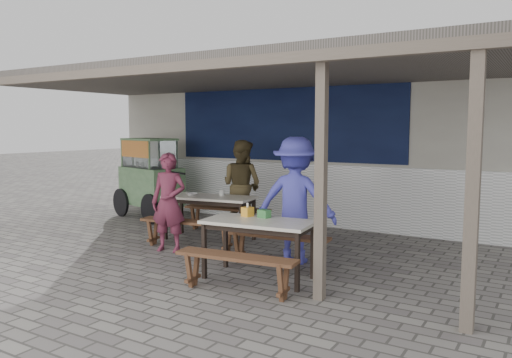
{
  "coord_description": "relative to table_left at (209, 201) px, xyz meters",
  "views": [
    {
      "loc": [
        4.55,
        -5.89,
        1.91
      ],
      "look_at": [
        0.43,
        0.9,
        1.09
      ],
      "focal_mm": 35.0,
      "sensor_mm": 36.0,
      "label": 1
    }
  ],
  "objects": [
    {
      "name": "ground",
      "position": [
        0.48,
        -0.86,
        -0.67
      ],
      "size": [
        60.0,
        60.0,
        0.0
      ],
      "primitive_type": "plane",
      "color": "slate",
      "rests_on": "ground"
    },
    {
      "name": "back_wall",
      "position": [
        0.48,
        2.72,
        1.05
      ],
      "size": [
        9.0,
        1.28,
        3.5
      ],
      "color": "beige",
      "rests_on": "ground"
    },
    {
      "name": "warung_roof",
      "position": [
        0.5,
        0.04,
        2.04
      ],
      "size": [
        9.0,
        4.21,
        2.81
      ],
      "color": "#605853",
      "rests_on": "ground"
    },
    {
      "name": "table_left",
      "position": [
        0.0,
        0.0,
        0.0
      ],
      "size": [
        1.62,
        0.88,
        0.75
      ],
      "rotation": [
        0.0,
        0.0,
        0.15
      ],
      "color": "white",
      "rests_on": "ground"
    },
    {
      "name": "bench_left_street",
      "position": [
        0.11,
        -0.69,
        -0.33
      ],
      "size": [
        1.66,
        0.53,
        0.45
      ],
      "rotation": [
        0.0,
        0.0,
        0.15
      ],
      "color": "brown",
      "rests_on": "ground"
    },
    {
      "name": "bench_left_wall",
      "position": [
        -0.11,
        0.69,
        -0.33
      ],
      "size": [
        1.66,
        0.53,
        0.45
      ],
      "rotation": [
        0.0,
        0.0,
        0.15
      ],
      "color": "brown",
      "rests_on": "ground"
    },
    {
      "name": "table_right",
      "position": [
        1.85,
        -1.46,
        -0.0
      ],
      "size": [
        1.44,
        0.84,
        0.75
      ],
      "rotation": [
        0.0,
        0.0,
        0.11
      ],
      "color": "white",
      "rests_on": "ground"
    },
    {
      "name": "bench_right_street",
      "position": [
        1.92,
        -2.08,
        -0.33
      ],
      "size": [
        1.49,
        0.44,
        0.45
      ],
      "rotation": [
        0.0,
        0.0,
        0.11
      ],
      "color": "brown",
      "rests_on": "ground"
    },
    {
      "name": "bench_right_wall",
      "position": [
        1.79,
        -0.84,
        -0.33
      ],
      "size": [
        1.49,
        0.44,
        0.45
      ],
      "rotation": [
        0.0,
        0.0,
        0.11
      ],
      "color": "brown",
      "rests_on": "ground"
    },
    {
      "name": "vendor_cart",
      "position": [
        -2.34,
        1.06,
        0.24
      ],
      "size": [
        2.17,
        1.21,
        1.68
      ],
      "rotation": [
        0.0,
        0.0,
        -0.27
      ],
      "color": "#6C9261",
      "rests_on": "ground"
    },
    {
      "name": "patron_street_side",
      "position": [
        -0.06,
        -0.96,
        0.09
      ],
      "size": [
        0.63,
        0.5,
        1.53
      ],
      "primitive_type": "imported",
      "rotation": [
        0.0,
        0.0,
        0.26
      ],
      "color": "maroon",
      "rests_on": "ground"
    },
    {
      "name": "patron_wall_side",
      "position": [
        0.04,
        0.96,
        0.17
      ],
      "size": [
        0.86,
        0.69,
        1.68
      ],
      "primitive_type": "imported",
      "rotation": [
        0.0,
        0.0,
        3.07
      ],
      "color": "brown",
      "rests_on": "ground"
    },
    {
      "name": "patron_right_table",
      "position": [
        1.9,
        -0.52,
        0.22
      ],
      "size": [
        1.28,
        0.92,
        1.78
      ],
      "primitive_type": "imported",
      "rotation": [
        0.0,
        0.0,
        3.38
      ],
      "color": "#4647BC",
      "rests_on": "ground"
    },
    {
      "name": "tissue_box",
      "position": [
        1.59,
        -1.3,
        0.14
      ],
      "size": [
        0.15,
        0.15,
        0.12
      ],
      "primitive_type": "cube",
      "rotation": [
        0.0,
        0.0,
        -0.24
      ],
      "color": "#F7A529",
      "rests_on": "table_right"
    },
    {
      "name": "donation_box",
      "position": [
        1.82,
        -1.27,
        0.13
      ],
      "size": [
        0.17,
        0.14,
        0.1
      ],
      "primitive_type": "cube",
      "rotation": [
        0.0,
        0.0,
        -0.23
      ],
      "color": "#387F40",
      "rests_on": "table_right"
    },
    {
      "name": "condiment_jar",
      "position": [
        0.15,
        0.17,
        0.13
      ],
      "size": [
        0.09,
        0.09,
        0.1
      ],
      "primitive_type": "cylinder",
      "color": "silver",
      "rests_on": "table_left"
    },
    {
      "name": "condiment_bowl",
      "position": [
        -0.32,
        -0.07,
        0.1
      ],
      "size": [
        0.21,
        0.21,
        0.04
      ],
      "primitive_type": "imported",
      "rotation": [
        0.0,
        0.0,
        -0.29
      ],
      "color": "silver",
      "rests_on": "table_left"
    }
  ]
}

